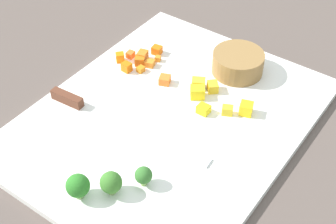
# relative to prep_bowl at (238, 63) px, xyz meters

# --- Properties ---
(ground_plane) EXTENTS (4.00, 4.00, 0.00)m
(ground_plane) POSITION_rel_prep_bowl_xyz_m (0.17, -0.03, -0.03)
(ground_plane) COLOR #574B45
(cutting_board) EXTENTS (0.50, 0.39, 0.01)m
(cutting_board) POSITION_rel_prep_bowl_xyz_m (0.17, -0.03, -0.03)
(cutting_board) COLOR white
(cutting_board) RESTS_ON ground_plane
(prep_bowl) EXTENTS (0.09, 0.09, 0.04)m
(prep_bowl) POSITION_rel_prep_bowl_xyz_m (0.00, 0.00, 0.00)
(prep_bowl) COLOR olive
(prep_bowl) RESTS_ON cutting_board
(chef_knife) EXTENTS (0.04, 0.29, 0.02)m
(chef_knife) POSITION_rel_prep_bowl_xyz_m (0.23, -0.12, -0.01)
(chef_knife) COLOR silver
(chef_knife) RESTS_ON cutting_board
(carrot_dice_0) EXTENTS (0.02, 0.02, 0.02)m
(carrot_dice_0) POSITION_rel_prep_bowl_xyz_m (0.10, -0.19, -0.01)
(carrot_dice_0) COLOR orange
(carrot_dice_0) RESTS_ON cutting_board
(carrot_dice_1) EXTENTS (0.02, 0.02, 0.01)m
(carrot_dice_1) POSITION_rel_prep_bowl_xyz_m (0.04, -0.15, -0.01)
(carrot_dice_1) COLOR orange
(carrot_dice_1) RESTS_ON cutting_board
(carrot_dice_2) EXTENTS (0.02, 0.02, 0.02)m
(carrot_dice_2) POSITION_rel_prep_bowl_xyz_m (0.08, -0.15, -0.01)
(carrot_dice_2) COLOR orange
(carrot_dice_2) RESTS_ON cutting_board
(carrot_dice_3) EXTENTS (0.01, 0.01, 0.01)m
(carrot_dice_3) POSITION_rel_prep_bowl_xyz_m (0.10, -0.14, -0.01)
(carrot_dice_3) COLOR orange
(carrot_dice_3) RESTS_ON cutting_board
(carrot_dice_4) EXTENTS (0.02, 0.02, 0.01)m
(carrot_dice_4) POSITION_rel_prep_bowl_xyz_m (0.08, -0.14, -0.01)
(carrot_dice_4) COLOR orange
(carrot_dice_4) RESTS_ON cutting_board
(carrot_dice_5) EXTENTS (0.01, 0.01, 0.01)m
(carrot_dice_5) POSITION_rel_prep_bowl_xyz_m (0.06, -0.13, -0.01)
(carrot_dice_5) COLOR orange
(carrot_dice_5) RESTS_ON cutting_board
(carrot_dice_6) EXTENTS (0.01, 0.02, 0.02)m
(carrot_dice_6) POSITION_rel_prep_bowl_xyz_m (0.11, -0.16, -0.01)
(carrot_dice_6) COLOR orange
(carrot_dice_6) RESTS_ON cutting_board
(carrot_dice_7) EXTENTS (0.02, 0.02, 0.01)m
(carrot_dice_7) POSITION_rel_prep_bowl_xyz_m (0.10, -0.09, -0.01)
(carrot_dice_7) COLOR orange
(carrot_dice_7) RESTS_ON cutting_board
(carrot_dice_8) EXTENTS (0.02, 0.01, 0.01)m
(carrot_dice_8) POSITION_rel_prep_bowl_xyz_m (0.08, -0.18, -0.01)
(carrot_dice_8) COLOR orange
(carrot_dice_8) RESTS_ON cutting_board
(carrot_dice_9) EXTENTS (0.02, 0.02, 0.02)m
(carrot_dice_9) POSITION_rel_prep_bowl_xyz_m (0.07, -0.16, -0.01)
(carrot_dice_9) COLOR orange
(carrot_dice_9) RESTS_ON cutting_board
(pepper_dice_0) EXTENTS (0.03, 0.03, 0.02)m
(pepper_dice_0) POSITION_rel_prep_bowl_xyz_m (0.08, -0.03, -0.01)
(pepper_dice_0) COLOR yellow
(pepper_dice_0) RESTS_ON cutting_board
(pepper_dice_1) EXTENTS (0.02, 0.02, 0.01)m
(pepper_dice_1) POSITION_rel_prep_bowl_xyz_m (0.13, 0.01, -0.01)
(pepper_dice_1) COLOR yellow
(pepper_dice_1) RESTS_ON cutting_board
(pepper_dice_2) EXTENTS (0.03, 0.03, 0.02)m
(pepper_dice_2) POSITION_rel_prep_bowl_xyz_m (0.07, -0.01, -0.01)
(pepper_dice_2) COLOR yellow
(pepper_dice_2) RESTS_ON cutting_board
(pepper_dice_3) EXTENTS (0.03, 0.03, 0.02)m
(pepper_dice_3) POSITION_rel_prep_bowl_xyz_m (0.10, -0.02, -0.01)
(pepper_dice_3) COLOR yellow
(pepper_dice_3) RESTS_ON cutting_board
(pepper_dice_4) EXTENTS (0.03, 0.03, 0.02)m
(pepper_dice_4) POSITION_rel_prep_bowl_xyz_m (0.09, 0.07, -0.01)
(pepper_dice_4) COLOR yellow
(pepper_dice_4) RESTS_ON cutting_board
(pepper_dice_5) EXTENTS (0.02, 0.02, 0.02)m
(pepper_dice_5) POSITION_rel_prep_bowl_xyz_m (0.11, 0.04, -0.01)
(pepper_dice_5) COLOR yellow
(pepper_dice_5) RESTS_ON cutting_board
(broccoli_floret_0) EXTENTS (0.03, 0.03, 0.04)m
(broccoli_floret_0) POSITION_rel_prep_bowl_xyz_m (0.34, -0.01, 0.00)
(broccoli_floret_0) COLOR #94B764
(broccoli_floret_0) RESTS_ON cutting_board
(broccoli_floret_1) EXTENTS (0.03, 0.03, 0.04)m
(broccoli_floret_1) POSITION_rel_prep_bowl_xyz_m (0.37, -0.04, 0.00)
(broccoli_floret_1) COLOR #84AD61
(broccoli_floret_1) RESTS_ON cutting_board
(broccoli_floret_2) EXTENTS (0.02, 0.02, 0.03)m
(broccoli_floret_2) POSITION_rel_prep_bowl_xyz_m (0.30, 0.02, -0.00)
(broccoli_floret_2) COLOR #89B35C
(broccoli_floret_2) RESTS_ON cutting_board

